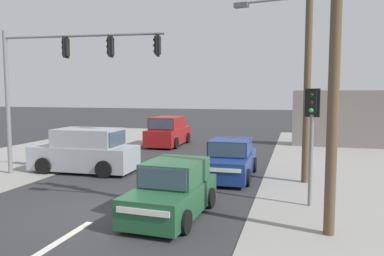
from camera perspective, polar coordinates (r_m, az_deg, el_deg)
ground_plane at (r=11.27m, az=-13.14°, el=-12.49°), size 140.00×140.00×0.00m
lane_dash_near at (r=9.67m, az=-19.05°, el=-15.68°), size 0.20×2.40×0.01m
lane_dash_mid at (r=13.87m, az=-7.11°, el=-8.99°), size 0.20×2.40×0.01m
lane_dash_far at (r=18.47m, az=-1.10°, el=-5.34°), size 0.20×2.40×0.01m
utility_pole_foreground_right at (r=9.45m, az=20.12°, el=13.15°), size 3.78×0.34×8.81m
utility_pole_midground_right at (r=14.86m, az=16.79°, el=11.96°), size 3.77×0.70×9.67m
traffic_signal_mast at (r=16.24m, az=-19.63°, el=8.30°), size 6.87×0.92×6.00m
pedestal_signal_right_kerb at (r=11.68m, az=17.77°, el=0.13°), size 0.43×0.31×3.56m
sedan_oncoming_near at (r=15.36m, az=5.83°, el=-4.90°), size 1.94×4.26×1.56m
suv_crossing_left at (r=16.95m, az=-15.92°, el=-3.50°), size 4.58×2.15×1.90m
suv_kerbside_parked at (r=24.59m, az=-3.64°, el=-0.62°), size 2.11×4.57×1.90m
hatchback_receding_far at (r=10.60m, az=-2.96°, el=-9.54°), size 1.93×3.72×1.53m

